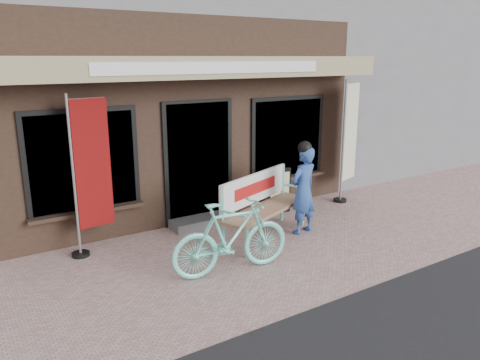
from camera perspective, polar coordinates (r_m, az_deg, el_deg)
ground at (r=7.08m, az=2.75°, el=-9.53°), size 70.00×70.00×0.00m
storefront at (r=10.88m, az=-12.89°, el=14.83°), size 7.00×6.77×6.00m
neighbor_right_near at (r=16.30m, az=16.57°, el=13.78°), size 10.00×7.00×5.60m
bench at (r=7.72m, az=2.60°, el=-2.51°), size 2.00×1.17×1.06m
person at (r=7.89m, az=7.73°, el=-1.04°), size 0.60×0.45×1.59m
bicycle at (r=6.46m, az=-1.06°, el=-6.98°), size 1.77×0.69×1.04m
nobori_red at (r=7.25m, az=-17.84°, el=0.81°), size 0.72×0.30×2.43m
nobori_cream at (r=9.89m, az=13.12°, el=4.93°), size 0.74×0.39×2.49m
menu_stand at (r=8.99m, az=4.79°, el=-1.18°), size 0.44×0.22×0.87m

